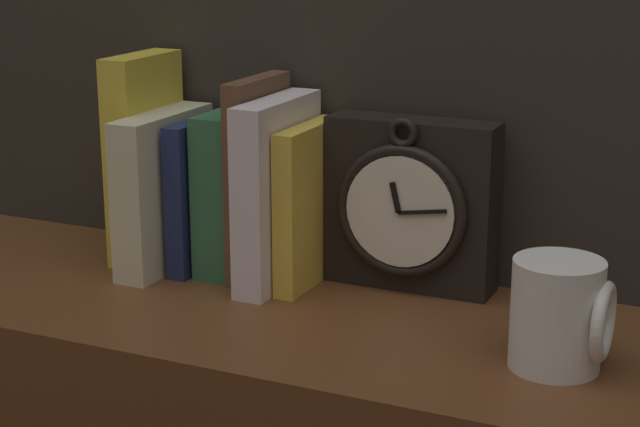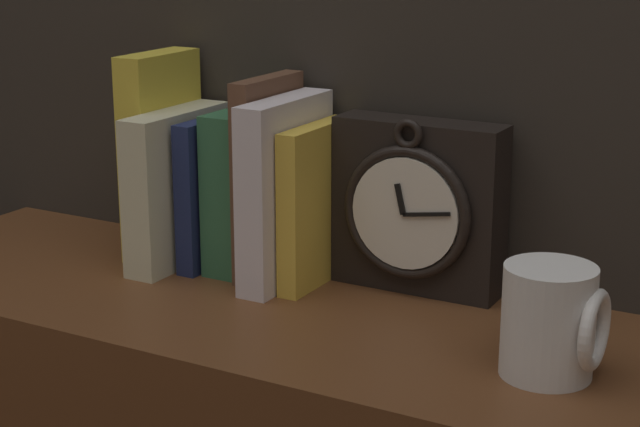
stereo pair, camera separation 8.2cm
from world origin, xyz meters
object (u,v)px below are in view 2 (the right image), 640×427
at_px(book_slot4_brown, 268,177).
at_px(book_slot3_green, 243,190).
at_px(book_slot0_yellow, 161,155).
at_px(book_slot2_navy, 214,191).
at_px(clock, 417,207).
at_px(book_slot1_cream, 178,188).
at_px(book_slot5_white, 285,191).
at_px(book_slot6_yellow, 316,205).
at_px(mug, 552,322).

bearing_deg(book_slot4_brown, book_slot3_green, 174.04).
distance_m(book_slot0_yellow, book_slot2_navy, 0.08).
relative_size(book_slot0_yellow, book_slot2_navy, 1.40).
relative_size(book_slot2_navy, book_slot3_green, 0.94).
height_order(clock, book_slot0_yellow, book_slot0_yellow).
bearing_deg(book_slot1_cream, book_slot0_yellow, 151.01).
xyz_separation_m(book_slot1_cream, book_slot3_green, (0.07, 0.02, 0.00)).
xyz_separation_m(book_slot0_yellow, book_slot2_navy, (0.08, -0.00, -0.03)).
bearing_deg(book_slot2_navy, book_slot3_green, 7.86).
height_order(book_slot1_cream, book_slot5_white, book_slot5_white).
distance_m(clock, book_slot6_yellow, 0.11).
distance_m(book_slot3_green, book_slot6_yellow, 0.10).
distance_m(book_slot1_cream, book_slot6_yellow, 0.17).
xyz_separation_m(book_slot3_green, book_slot5_white, (0.07, -0.02, 0.01)).
bearing_deg(book_slot4_brown, book_slot1_cream, -169.99).
xyz_separation_m(clock, book_slot1_cream, (-0.28, -0.05, -0.00)).
height_order(clock, book_slot1_cream, clock).
bearing_deg(clock, book_slot2_navy, -172.92).
bearing_deg(book_slot3_green, clock, 6.93).
height_order(book_slot2_navy, book_slot5_white, book_slot5_white).
xyz_separation_m(book_slot2_navy, book_slot4_brown, (0.07, 0.00, 0.03)).
bearing_deg(mug, book_slot6_yellow, 159.23).
xyz_separation_m(book_slot2_navy, book_slot6_yellow, (0.14, -0.00, 0.00)).
bearing_deg(book_slot5_white, mug, -17.20).
height_order(book_slot0_yellow, book_slot6_yellow, book_slot0_yellow).
xyz_separation_m(clock, book_slot5_white, (-0.14, -0.04, 0.01)).
xyz_separation_m(book_slot4_brown, mug, (0.36, -0.12, -0.06)).
height_order(book_slot5_white, mug, book_slot5_white).
xyz_separation_m(book_slot0_yellow, book_slot5_white, (0.18, -0.02, -0.02)).
distance_m(book_slot0_yellow, book_slot1_cream, 0.05).
distance_m(book_slot1_cream, book_slot3_green, 0.08).
xyz_separation_m(book_slot2_navy, book_slot5_white, (0.10, -0.01, 0.02)).
bearing_deg(clock, book_slot1_cream, -170.18).
distance_m(book_slot2_navy, book_slot5_white, 0.11).
xyz_separation_m(book_slot3_green, mug, (0.40, -0.12, -0.04)).
bearing_deg(book_slot0_yellow, book_slot4_brown, -0.70).
relative_size(book_slot4_brown, book_slot6_yellow, 1.26).
xyz_separation_m(book_slot0_yellow, mug, (0.51, -0.12, -0.07)).
xyz_separation_m(book_slot0_yellow, book_slot6_yellow, (0.21, -0.01, -0.03)).
relative_size(book_slot3_green, book_slot5_white, 0.89).
bearing_deg(book_slot6_yellow, book_slot2_navy, 178.83).
bearing_deg(book_slot6_yellow, book_slot1_cream, -174.89).
xyz_separation_m(book_slot0_yellow, book_slot4_brown, (0.15, -0.00, -0.01)).
relative_size(clock, book_slot1_cream, 1.07).
bearing_deg(book_slot1_cream, book_slot2_navy, 26.06).
bearing_deg(book_slot0_yellow, book_slot5_white, -5.39).
distance_m(book_slot5_white, book_slot6_yellow, 0.04).
xyz_separation_m(book_slot4_brown, book_slot5_white, (0.03, -0.02, -0.01)).
bearing_deg(book_slot5_white, book_slot6_yellow, 19.39).
distance_m(book_slot1_cream, mug, 0.49).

